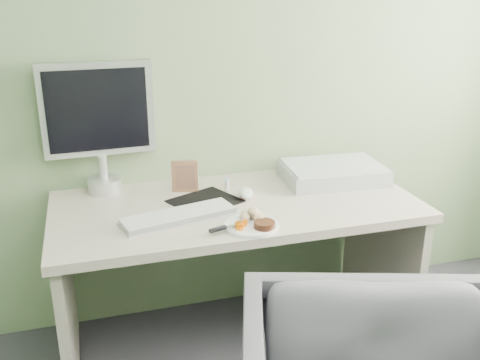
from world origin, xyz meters
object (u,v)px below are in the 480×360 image
object	(u,v)px
scanner	(333,173)
monitor	(99,121)
desk	(236,239)
plate	(251,225)

from	to	relation	value
scanner	monitor	world-z (taller)	monitor
desk	plate	xyz separation A→B (m)	(-0.01, -0.26, 0.19)
plate	monitor	distance (m)	0.86
plate	monitor	size ratio (longest dim) A/B	0.37
plate	desk	bearing A→B (deg)	86.88
scanner	plate	bearing A→B (deg)	-139.59
plate	monitor	world-z (taller)	monitor
desk	scanner	xyz separation A→B (m)	(0.53, 0.14, 0.22)
desk	scanner	bearing A→B (deg)	14.39
desk	scanner	distance (m)	0.59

